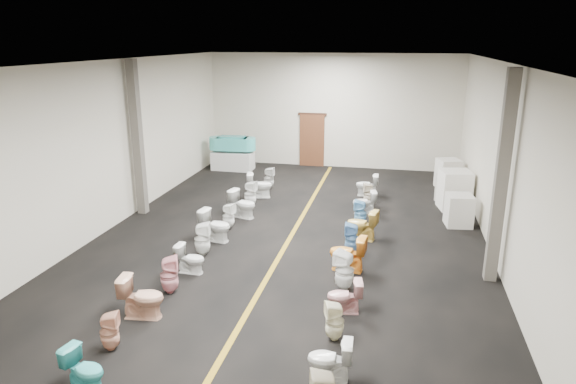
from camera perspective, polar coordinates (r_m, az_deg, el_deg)
name	(u,v)px	position (r m, az deg, el deg)	size (l,w,h in m)	color
floor	(291,237)	(13.61, 0.30, -4.99)	(16.00, 16.00, 0.00)	black
ceiling	(291,62)	(12.66, 0.33, 14.29)	(16.00, 16.00, 0.00)	black
wall_back	(332,111)	(20.73, 4.96, 8.92)	(10.00, 10.00, 0.00)	beige
wall_front	(134,312)	(5.81, -16.71, -12.68)	(10.00, 10.00, 0.00)	beige
wall_left	(111,145)	(14.80, -19.06, 4.95)	(16.00, 16.00, 0.00)	beige
wall_right	(501,163)	(12.91, 22.62, 2.95)	(16.00, 16.00, 0.00)	beige
aisle_stripe	(291,237)	(13.61, 0.30, -4.98)	(0.12, 15.60, 0.01)	olive
back_door	(312,140)	(20.98, 2.68, 5.74)	(1.00, 0.10, 2.10)	#562D19
door_frame	(312,114)	(20.82, 2.73, 8.64)	(1.15, 0.08, 0.10)	#331C11
column_left	(137,139)	(15.52, -16.39, 5.70)	(0.25, 0.25, 4.50)	#59544C
column_right	(501,179)	(11.43, 22.62, 1.30)	(0.25, 0.25, 4.50)	#59544C
display_table	(233,161)	(20.59, -6.13, 3.47)	(1.60, 0.80, 0.71)	silver
bathtub	(232,143)	(20.44, -6.20, 5.42)	(1.86, 0.74, 0.55)	#3FB6B1
appliance_crate_a	(459,210)	(15.05, 18.46, -1.94)	(0.69, 0.69, 0.89)	silver
appliance_crate_b	(454,190)	(16.45, 18.01, 0.22)	(0.87, 0.87, 1.19)	white
appliance_crate_c	(451,186)	(17.37, 17.70, 0.62)	(0.81, 0.81, 0.92)	silver
appliance_crate_d	(448,174)	(18.72, 17.36, 1.95)	(0.71, 0.71, 1.02)	silver
toilet_left_0	(84,369)	(8.57, -21.68, -17.85)	(0.37, 0.66, 0.67)	teal
toilet_left_1	(110,331)	(9.35, -19.21, -14.43)	(0.31, 0.32, 0.69)	tan
toilet_left_2	(142,297)	(10.12, -15.91, -11.16)	(0.46, 0.81, 0.83)	#DAA284
toilet_left_3	(169,275)	(10.87, -13.06, -8.97)	(0.36, 0.37, 0.80)	pink
toilet_left_4	(190,259)	(11.70, -10.78, -7.30)	(0.37, 0.65, 0.66)	silver
toilet_left_5	(202,239)	(12.52, -9.51, -5.18)	(0.37, 0.38, 0.83)	white
toilet_left_6	(215,226)	(13.35, -8.07, -3.71)	(0.46, 0.81, 0.83)	silver
toilet_left_7	(228,216)	(14.17, -6.63, -2.67)	(0.32, 0.33, 0.72)	white
toilet_left_8	(243,204)	(14.99, -5.05, -1.33)	(0.46, 0.80, 0.82)	white
toilet_left_9	(250,194)	(15.96, -4.22, -0.21)	(0.36, 0.37, 0.81)	white
toilet_left_10	(260,185)	(16.86, -3.17, 0.77)	(0.46, 0.81, 0.83)	white
toilet_left_11	(269,178)	(17.78, -2.14, 1.54)	(0.35, 0.35, 0.77)	silver
toilet_right_1	(330,360)	(8.22, 4.66, -18.11)	(0.39, 0.68, 0.70)	silver
toilet_right_2	(335,321)	(9.15, 5.21, -14.11)	(0.32, 0.33, 0.72)	#F5EEC9
toilet_right_3	(345,296)	(9.98, 6.30, -11.46)	(0.38, 0.66, 0.67)	#DA9B9C
toilet_right_4	(344,271)	(10.78, 6.29, -8.68)	(0.39, 0.39, 0.86)	white
toilet_right_5	(347,253)	(11.64, 6.63, -6.78)	(0.46, 0.81, 0.83)	orange
toilet_right_6	(352,239)	(12.55, 7.14, -5.15)	(0.35, 0.36, 0.78)	#6195CA
toilet_right_7	(362,225)	(13.45, 8.22, -3.60)	(0.45, 0.79, 0.81)	gold
toilet_right_8	(360,213)	(14.39, 8.05, -2.35)	(0.34, 0.35, 0.75)	#6CAFDD
toilet_right_9	(364,202)	(15.43, 8.49, -1.15)	(0.39, 0.69, 0.70)	white
toilet_right_10	(369,194)	(16.25, 8.95, -0.24)	(0.32, 0.33, 0.71)	beige
toilet_right_11	(367,185)	(17.20, 8.77, 0.76)	(0.41, 0.72, 0.74)	white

